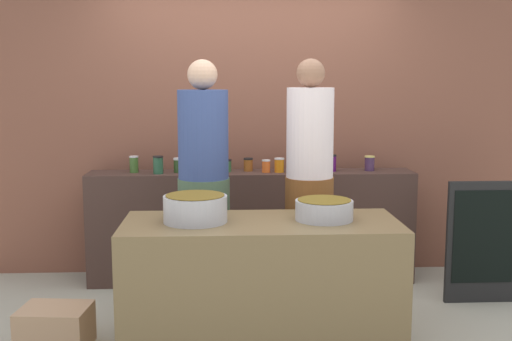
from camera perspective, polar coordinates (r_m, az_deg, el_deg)
name	(u,v)px	position (r m, az deg, el deg)	size (l,w,h in m)	color
ground	(259,331)	(4.42, 0.23, -14.27)	(12.00, 12.00, 0.00)	#A19D89
storefront_wall	(250,101)	(5.53, -0.57, 6.26)	(4.80, 0.12, 3.00)	brown
display_shelf	(252,227)	(5.32, -0.41, -5.08)	(2.70, 0.36, 0.93)	#432D26
prep_table	(261,286)	(3.99, 0.47, -10.42)	(1.70, 0.70, 0.83)	brown
preserve_jar_0	(134,164)	(5.28, -10.96, 0.55)	(0.08, 0.08, 0.14)	#3B5F27
preserve_jar_1	(158,165)	(5.18, -8.82, 0.51)	(0.09, 0.09, 0.15)	#285539
preserve_jar_2	(178,165)	(5.24, -7.05, 0.49)	(0.07, 0.07, 0.12)	#2A461F
preserve_jar_3	(191,164)	(5.19, -5.87, 0.55)	(0.07, 0.07, 0.14)	#2E5A35
preserve_jar_4	(226,166)	(5.24, -2.70, 0.45)	(0.09, 0.09, 0.10)	#2F6035
preserve_jar_5	(248,164)	(5.28, -0.70, 0.55)	(0.08, 0.08, 0.11)	#914D1B
preserve_jar_6	(266,166)	(5.20, 0.92, 0.40)	(0.07, 0.07, 0.10)	orange
preserve_jar_7	(279,165)	(5.21, 2.11, 0.49)	(0.08, 0.08, 0.12)	orange
preserve_jar_8	(298,165)	(5.25, 3.79, 0.51)	(0.07, 0.07, 0.11)	olive
preserve_jar_9	(311,162)	(5.32, 4.96, 0.79)	(0.08, 0.08, 0.15)	#D55E15
preserve_jar_10	(332,163)	(5.30, 6.87, 0.69)	(0.07, 0.07, 0.14)	#50115A
preserve_jar_11	(370,163)	(5.38, 10.21, 0.65)	(0.09, 0.09, 0.13)	#422948
cooking_pot_left	(195,209)	(3.87, -5.50, -3.44)	(0.39, 0.39, 0.17)	#B7B7BC
cooking_pot_center	(324,210)	(3.93, 6.17, -3.55)	(0.36, 0.36, 0.13)	#B7B7BC
cook_with_tongs	(204,202)	(4.47, -4.72, -2.87)	(0.37, 0.37, 1.83)	#496449
cook_in_cap	(309,201)	(4.46, 4.81, -2.80)	(0.34, 0.34, 1.83)	brown
bread_crate	(55,328)	(4.31, -17.67, -13.36)	(0.43, 0.33, 0.27)	tan
chalkboard_sign	(482,242)	(5.10, 19.75, -6.06)	(0.55, 0.05, 0.94)	black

